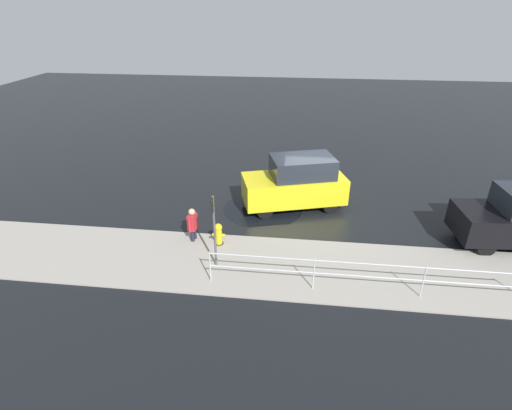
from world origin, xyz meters
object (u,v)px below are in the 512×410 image
(pedestrian, at_px, (193,223))
(sign_post, at_px, (214,221))
(moving_hatchback, at_px, (296,183))
(fire_hydrant, at_px, (219,234))

(pedestrian, height_order, sign_post, sign_post)
(moving_hatchback, height_order, sign_post, sign_post)
(moving_hatchback, distance_m, pedestrian, 4.49)
(moving_hatchback, xyz_separation_m, fire_hydrant, (2.45, 3.12, -0.63))
(fire_hydrant, distance_m, pedestrian, 0.96)
(pedestrian, xyz_separation_m, sign_post, (-1.06, 1.35, 0.90))
(moving_hatchback, height_order, fire_hydrant, moving_hatchback)
(pedestrian, distance_m, sign_post, 1.94)
(fire_hydrant, bearing_deg, pedestrian, -9.93)
(fire_hydrant, height_order, sign_post, sign_post)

